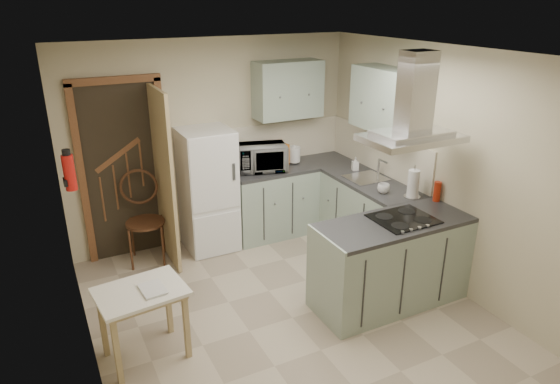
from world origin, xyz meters
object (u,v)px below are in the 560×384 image
drop_leaf_table (144,324)px  microwave (262,158)px  extractor_hood (411,138)px  bentwood_chair (145,223)px  fridge (208,190)px  peninsula (391,262)px

drop_leaf_table → microwave: 2.66m
extractor_hood → drop_leaf_table: (-2.51, 0.27, -1.39)m
extractor_hood → bentwood_chair: 3.12m
fridge → bentwood_chair: size_ratio=1.50×
peninsula → drop_leaf_table: size_ratio=2.18×
drop_leaf_table → extractor_hood: bearing=-12.6°
fridge → extractor_hood: bearing=-56.2°
peninsula → extractor_hood: 1.27m
drop_leaf_table → peninsula: bearing=-12.8°
microwave → extractor_hood: bearing=-58.1°
drop_leaf_table → microwave: bearing=35.2°
fridge → extractor_hood: extractor_hood is taller
peninsula → drop_leaf_table: bearing=173.6°
microwave → bentwood_chair: bearing=-164.1°
microwave → peninsula: bearing=-60.8°
peninsula → microwave: bearing=104.3°
extractor_hood → drop_leaf_table: extractor_hood is taller
fridge → extractor_hood: size_ratio=1.67×
peninsula → bentwood_chair: size_ratio=1.55×
fridge → drop_leaf_table: bearing=-124.8°
peninsula → fridge: bearing=121.7°
bentwood_chair → microwave: (1.51, 0.03, 0.56)m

